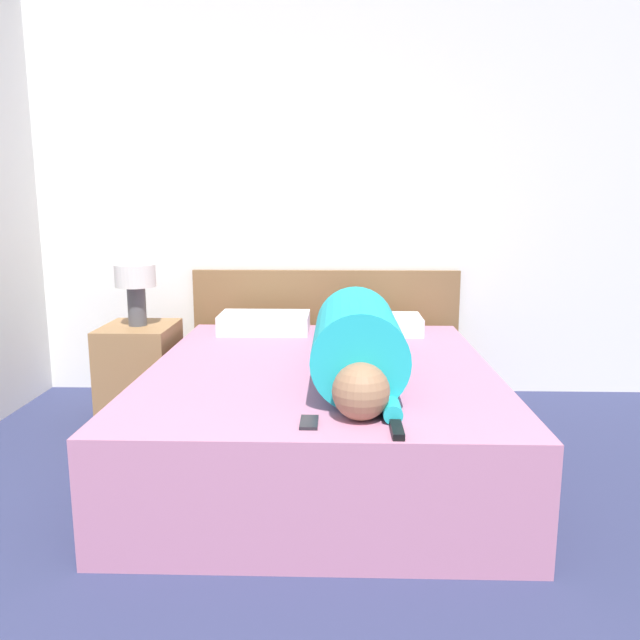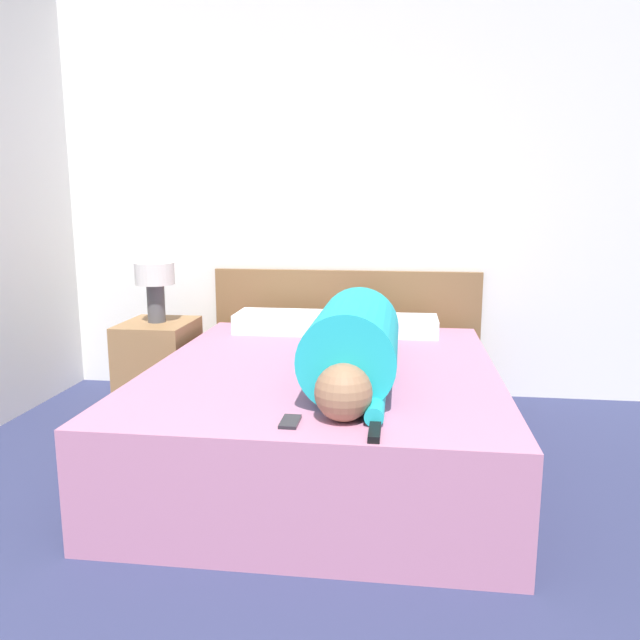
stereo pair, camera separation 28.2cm
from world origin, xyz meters
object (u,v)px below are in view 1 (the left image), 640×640
nightstand (141,372)px  cell_phone (309,422)px  person_lying (356,338)px  pillow_second (379,324)px  bed (321,413)px  tv_remote (397,430)px  pillow_near_headboard (265,323)px  table_lamp (136,284)px

nightstand → cell_phone: (1.06, -1.42, 0.21)m
person_lying → pillow_second: size_ratio=3.56×
nightstand → bed: bearing=-28.8°
pillow_second → tv_remote: pillow_second is taller
person_lying → cell_phone: 0.74m
bed → pillow_near_headboard: pillow_near_headboard is taller
nightstand → person_lying: (1.25, -0.72, 0.37)m
bed → cell_phone: size_ratio=15.31×
bed → tv_remote: tv_remote is taller
tv_remote → cell_phone: tv_remote is taller
person_lying → nightstand: bearing=150.1°
tv_remote → cell_phone: bearing=164.9°
cell_phone → bed: bearing=88.7°
pillow_second → nightstand: bearing=-172.9°
table_lamp → pillow_second: bearing=7.1°
bed → tv_remote: bearing=-72.5°
bed → cell_phone: (-0.02, -0.82, 0.25)m
bed → person_lying: size_ratio=1.10×
pillow_second → cell_phone: bearing=-102.3°
pillow_second → person_lying: bearing=-100.2°
bed → pillow_near_headboard: 0.90m
bed → pillow_near_headboard: size_ratio=3.71×
pillow_near_headboard → tv_remote: size_ratio=3.58×
bed → pillow_second: bearing=67.0°
pillow_near_headboard → cell_phone: pillow_near_headboard is taller
nightstand → pillow_near_headboard: size_ratio=1.04×
pillow_near_headboard → tv_remote: pillow_near_headboard is taller
person_lying → pillow_second: 0.91m
bed → person_lying: 0.45m
nightstand → pillow_second: (1.41, 0.18, 0.26)m
cell_phone → pillow_near_headboard: bearing=102.2°
nightstand → tv_remote: bearing=-47.6°
cell_phone → person_lying: bearing=75.1°
person_lying → pillow_near_headboard: size_ratio=3.39×
bed → nightstand: (-1.08, 0.60, 0.04)m
person_lying → pillow_second: (0.16, 0.89, -0.11)m
table_lamp → person_lying: bearing=-29.9°
table_lamp → nightstand: bearing=-116.6°
table_lamp → pillow_second: size_ratio=0.70×
pillow_second → cell_phone: (-0.35, -1.59, -0.05)m
table_lamp → cell_phone: bearing=-53.1°
bed → cell_phone: bearing=-91.3°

